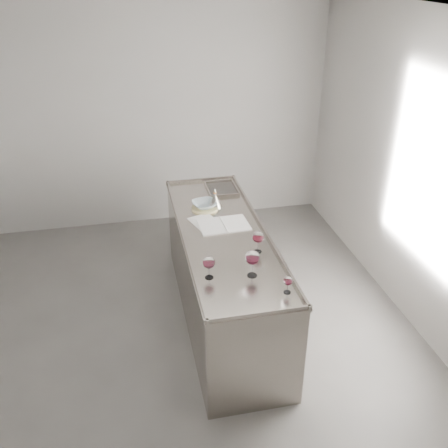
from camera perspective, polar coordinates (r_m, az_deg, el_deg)
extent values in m
cube|color=#4E4C49|center=(4.72, -5.40, -13.53)|extent=(4.50, 5.00, 0.02)
cube|color=silver|center=(3.54, -7.62, 22.92)|extent=(4.50, 5.00, 0.02)
cube|color=#9A9895|center=(6.27, -8.96, 12.01)|extent=(4.50, 0.02, 2.80)
cube|color=#9A9895|center=(4.68, 22.41, 4.42)|extent=(0.02, 5.00, 2.80)
cube|color=gray|center=(4.72, -0.07, -6.10)|extent=(0.75, 2.40, 0.92)
cube|color=gray|center=(4.47, -0.07, -1.13)|extent=(0.77, 2.42, 0.02)
cube|color=gray|center=(3.50, 4.03, -10.20)|extent=(0.77, 0.02, 0.03)
cube|color=gray|center=(5.51, -2.64, 5.08)|extent=(0.77, 0.02, 0.03)
cube|color=gray|center=(4.41, -4.72, -1.33)|extent=(0.02, 2.42, 0.03)
cube|color=gray|center=(4.54, 4.44, -0.38)|extent=(0.02, 2.42, 0.03)
cube|color=#595654|center=(5.30, -0.28, 3.91)|extent=(0.30, 0.38, 0.01)
cylinder|color=white|center=(3.87, -1.71, -6.10)|extent=(0.07, 0.07, 0.00)
cylinder|color=white|center=(3.84, -1.72, -5.52)|extent=(0.01, 0.01, 0.09)
ellipsoid|color=white|center=(3.80, -1.74, -4.41)|extent=(0.10, 0.10, 0.10)
cylinder|color=#390714|center=(3.81, -1.73, -4.68)|extent=(0.07, 0.07, 0.02)
cylinder|color=white|center=(3.90, 3.23, -5.85)|extent=(0.08, 0.08, 0.00)
cylinder|color=white|center=(3.87, 3.25, -5.17)|extent=(0.01, 0.01, 0.11)
ellipsoid|color=white|center=(3.81, 3.29, -3.87)|extent=(0.11, 0.11, 0.12)
cylinder|color=#370714|center=(3.83, 3.28, -4.19)|extent=(0.08, 0.08, 0.03)
cylinder|color=white|center=(4.20, 3.86, -3.13)|extent=(0.07, 0.07, 0.00)
cylinder|color=white|center=(4.18, 3.88, -2.57)|extent=(0.01, 0.01, 0.09)
ellipsoid|color=white|center=(4.13, 3.92, -1.49)|extent=(0.10, 0.10, 0.10)
cylinder|color=#390710|center=(4.14, 3.92, -1.76)|extent=(0.07, 0.07, 0.02)
cylinder|color=white|center=(3.74, 7.23, -7.73)|extent=(0.05, 0.05, 0.00)
cylinder|color=white|center=(3.72, 7.26, -7.28)|extent=(0.01, 0.01, 0.07)
ellipsoid|color=white|center=(3.68, 7.32, -6.46)|extent=(0.07, 0.07, 0.07)
cylinder|color=#3A0712|center=(3.69, 7.31, -6.66)|extent=(0.05, 0.05, 0.02)
cube|color=white|center=(4.56, -1.43, -0.28)|extent=(0.24, 0.33, 0.01)
cube|color=white|center=(4.61, 1.37, 0.07)|extent=(0.24, 0.33, 0.01)
cylinder|color=white|center=(4.58, -0.02, -0.03)|extent=(0.03, 0.32, 0.01)
cube|color=silver|center=(4.64, -2.14, 0.17)|extent=(0.32, 0.38, 0.00)
cylinder|color=beige|center=(4.89, -2.22, 1.84)|extent=(0.29, 0.29, 0.02)
imported|color=#8E9EA5|center=(4.87, -2.22, 2.25)|extent=(0.27, 0.27, 0.06)
cone|color=#A09A8F|center=(4.91, -1.04, 2.59)|extent=(0.13, 0.13, 0.12)
cylinder|color=#A09A8F|center=(4.88, -1.04, 3.35)|extent=(0.02, 0.02, 0.03)
cylinder|color=#AD612F|center=(4.87, -1.05, 3.58)|extent=(0.03, 0.03, 0.01)
cone|color=#A09A8F|center=(4.86, -1.05, 3.86)|extent=(0.02, 0.02, 0.04)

